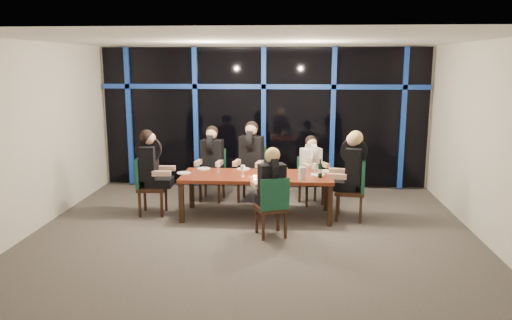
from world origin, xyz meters
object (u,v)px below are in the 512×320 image
at_px(dining_table, 257,179).
at_px(chair_near_mid, 273,204).
at_px(chair_far_right, 310,177).
at_px(water_pitcher, 302,173).
at_px(chair_end_left, 147,183).
at_px(wine_bottle, 320,171).
at_px(chair_far_left, 213,172).
at_px(diner_end_left, 151,160).
at_px(diner_far_left, 212,153).
at_px(diner_end_right, 351,162).
at_px(chair_far_mid, 252,170).
at_px(diner_far_right, 312,160).
at_px(diner_near_mid, 271,179).
at_px(diner_far_mid, 251,150).
at_px(chair_end_right, 356,186).

height_order(dining_table, chair_near_mid, chair_near_mid).
height_order(dining_table, chair_far_right, chair_far_right).
bearing_deg(chair_far_right, water_pitcher, -121.18).
height_order(chair_end_left, water_pitcher, chair_end_left).
bearing_deg(wine_bottle, chair_far_left, 149.46).
bearing_deg(diner_end_left, dining_table, -92.73).
xyz_separation_m(diner_far_left, water_pitcher, (1.71, -1.23, -0.10)).
distance_m(chair_far_right, water_pitcher, 1.25).
xyz_separation_m(chair_far_right, diner_end_left, (-2.80, -0.92, 0.49)).
xyz_separation_m(diner_end_right, wine_bottle, (-0.53, -0.10, -0.13)).
distance_m(dining_table, chair_far_right, 1.33).
height_order(chair_far_mid, diner_far_right, diner_far_right).
height_order(dining_table, diner_end_right, diner_end_right).
distance_m(chair_far_mid, diner_end_right, 2.12).
relative_size(chair_far_mid, diner_near_mid, 1.13).
bearing_deg(chair_far_right, chair_near_mid, -130.37).
bearing_deg(dining_table, diner_end_right, -1.38).
bearing_deg(diner_far_mid, diner_end_right, -19.66).
bearing_deg(dining_table, diner_far_left, 134.42).
xyz_separation_m(diner_far_left, diner_end_right, (2.55, -1.00, 0.05)).
bearing_deg(chair_far_left, chair_far_right, 2.42).
distance_m(diner_far_left, diner_far_right, 1.92).
bearing_deg(wine_bottle, dining_table, 172.48).
bearing_deg(wine_bottle, diner_far_left, 151.38).
bearing_deg(diner_end_right, chair_far_right, -136.88).
bearing_deg(chair_near_mid, wine_bottle, -150.12).
xyz_separation_m(diner_far_left, diner_near_mid, (1.23, -1.94, -0.03)).
bearing_deg(diner_far_right, diner_end_right, -77.43).
relative_size(chair_far_left, chair_near_mid, 1.04).
distance_m(diner_far_left, water_pitcher, 2.11).
height_order(chair_near_mid, water_pitcher, chair_near_mid).
bearing_deg(dining_table, chair_far_mid, 98.73).
xyz_separation_m(chair_end_right, diner_near_mid, (-1.40, -0.93, 0.33)).
relative_size(chair_far_left, diner_far_right, 1.14).
relative_size(chair_far_right, water_pitcher, 4.39).
relative_size(chair_end_left, diner_near_mid, 1.11).
height_order(diner_far_right, wine_bottle, diner_far_right).
xyz_separation_m(chair_far_right, diner_far_mid, (-1.13, 0.05, 0.51)).
bearing_deg(chair_far_left, diner_far_mid, 0.92).
xyz_separation_m(chair_end_right, diner_far_right, (-0.72, 0.90, 0.27)).
bearing_deg(chair_end_left, chair_near_mid, -117.70).
relative_size(chair_far_mid, chair_near_mid, 1.10).
bearing_deg(diner_end_right, dining_table, -82.67).
relative_size(chair_far_left, chair_end_left, 0.96).
bearing_deg(diner_far_left, wine_bottle, -22.43).
bearing_deg(diner_near_mid, water_pitcher, -144.23).
relative_size(diner_far_mid, diner_end_right, 1.01).
relative_size(diner_far_left, diner_near_mid, 1.04).
relative_size(chair_near_mid, diner_far_mid, 0.93).
relative_size(chair_far_left, chair_far_right, 1.11).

